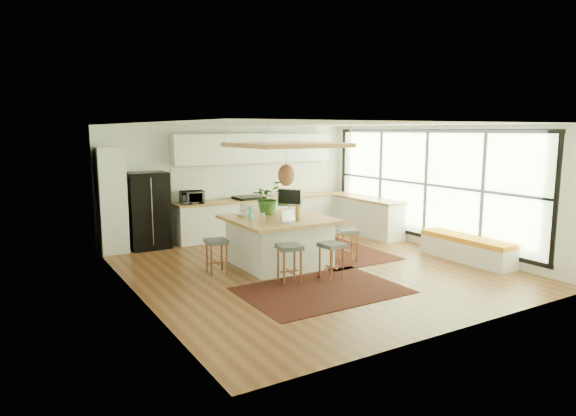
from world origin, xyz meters
TOP-DOWN VIEW (x-y plane):
  - floor at (0.00, 0.00)m, footprint 7.00×7.00m
  - ceiling at (0.00, 0.00)m, footprint 7.00×7.00m
  - wall_back at (0.00, 3.50)m, footprint 6.50×0.00m
  - wall_front at (0.00, -3.50)m, footprint 6.50×0.00m
  - wall_left at (-3.25, 0.00)m, footprint 0.00×7.00m
  - wall_right at (3.25, 0.00)m, footprint 0.00×7.00m
  - window_wall at (3.22, 0.00)m, footprint 0.10×6.20m
  - pantry at (-2.95, 3.18)m, footprint 0.55×0.60m
  - back_counter_base at (0.55, 3.18)m, footprint 4.20×0.60m
  - back_counter_top at (0.55, 3.18)m, footprint 4.24×0.64m
  - backsplash at (0.55, 3.48)m, footprint 4.20×0.02m
  - upper_cabinets at (0.55, 3.32)m, footprint 4.20×0.34m
  - range at (0.30, 3.18)m, footprint 0.76×0.62m
  - right_counter_base at (2.93, 2.00)m, footprint 0.60×2.50m
  - right_counter_top at (2.93, 2.00)m, footprint 0.64×2.54m
  - window_bench at (2.95, -1.20)m, footprint 0.52×2.00m
  - ceiling_panel at (-0.30, 0.40)m, footprint 1.86×1.86m
  - rug_near at (-0.60, -1.25)m, footprint 2.60×1.80m
  - rug_right at (1.10, 0.81)m, footprint 1.80×2.60m
  - fridge at (-2.18, 3.17)m, footprint 0.86×0.69m
  - island at (-0.40, 0.51)m, footprint 1.85×1.85m
  - stool_near_left at (-0.85, -0.62)m, footprint 0.46×0.46m
  - stool_near_right at (-0.08, -0.78)m, footprint 0.41×0.41m
  - stool_right_front at (0.89, 0.02)m, footprint 0.49×0.49m
  - stool_right_back at (0.73, 1.01)m, footprint 0.50×0.50m
  - stool_left_side at (-1.68, 0.57)m, footprint 0.41×0.41m
  - laptop at (-0.44, -0.03)m, footprint 0.35×0.36m
  - monitor at (0.09, 0.92)m, footprint 0.47×0.54m
  - microwave at (-1.17, 3.16)m, footprint 0.57×0.37m
  - island_plant at (-0.39, 0.99)m, footprint 0.86×0.88m
  - island_bowl at (-0.95, 0.96)m, footprint 0.24×0.24m
  - island_bottle_0 at (-0.95, 0.61)m, footprint 0.07×0.07m
  - island_bottle_1 at (-0.80, 0.36)m, footprint 0.07×0.07m
  - island_bottle_2 at (-0.15, 0.21)m, footprint 0.07×0.07m

SIDE VIEW (x-z plane):
  - floor at x=0.00m, z-range 0.00..0.00m
  - rug_near at x=-0.60m, z-range 0.00..0.01m
  - rug_right at x=1.10m, z-range 0.00..0.01m
  - window_bench at x=2.95m, z-range 0.00..0.50m
  - stool_near_left at x=-0.85m, z-range 0.02..0.69m
  - stool_near_right at x=-0.08m, z-range 0.03..0.68m
  - stool_right_front at x=0.89m, z-range 0.03..0.68m
  - stool_right_back at x=0.73m, z-range -0.03..0.74m
  - stool_left_side at x=-1.68m, z-range 0.04..0.67m
  - back_counter_base at x=0.55m, z-range 0.00..0.88m
  - right_counter_base at x=2.93m, z-range 0.00..0.88m
  - island at x=-0.40m, z-range 0.00..0.93m
  - range at x=0.30m, z-range 0.00..1.00m
  - back_counter_top at x=0.55m, z-range 0.88..0.93m
  - right_counter_top at x=2.93m, z-range 0.88..0.93m
  - fridge at x=-2.18m, z-range 0.08..1.77m
  - island_bowl at x=-0.95m, z-range 0.93..0.99m
  - island_bottle_0 at x=-0.95m, z-range 0.93..1.12m
  - island_bottle_1 at x=-0.80m, z-range 0.93..1.12m
  - island_bottle_2 at x=-0.15m, z-range 0.93..1.12m
  - laptop at x=-0.44m, z-range 0.94..1.16m
  - microwave at x=-1.17m, z-range 0.93..1.28m
  - pantry at x=-2.95m, z-range 0.00..2.25m
  - monitor at x=0.09m, z-range 0.94..1.44m
  - island_plant at x=-0.39m, z-range 0.93..1.45m
  - wall_back at x=0.00m, z-range -1.90..4.60m
  - wall_front at x=0.00m, z-range -1.90..4.60m
  - wall_left at x=-3.25m, z-range -2.15..4.85m
  - wall_right at x=3.25m, z-range -2.15..4.85m
  - backsplash at x=0.55m, z-range 0.95..1.75m
  - window_wall at x=3.22m, z-range 0.10..2.70m
  - ceiling_panel at x=-0.30m, z-range 1.65..2.45m
  - upper_cabinets at x=0.55m, z-range 1.80..2.50m
  - ceiling at x=0.00m, z-range 2.70..2.70m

